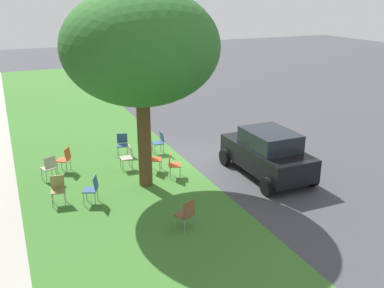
{
  "coord_description": "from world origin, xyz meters",
  "views": [
    {
      "loc": [
        -14.0,
        6.2,
        6.0
      ],
      "look_at": [
        -1.13,
        0.5,
        1.1
      ],
      "focal_mm": 40.52,
      "sensor_mm": 36.0,
      "label": 1
    }
  ],
  "objects": [
    {
      "name": "chair_6",
      "position": [
        -4.6,
        2.21,
        0.52
      ],
      "size": [
        0.56,
        0.55,
        0.88
      ],
      "color": "brown",
      "rests_on": "ground"
    },
    {
      "name": "chair_4",
      "position": [
        1.27,
        0.85,
        0.52
      ],
      "size": [
        0.43,
        0.44,
        0.88
      ],
      "color": "#335184",
      "rests_on": "ground"
    },
    {
      "name": "chair_2",
      "position": [
        0.25,
        5.14,
        0.52
      ],
      "size": [
        0.54,
        0.53,
        0.88
      ],
      "color": "#ADA393",
      "rests_on": "ground"
    },
    {
      "name": "grass_verge",
      "position": [
        0.0,
        3.2,
        0.0
      ],
      "size": [
        48.0,
        6.0,
        0.01
      ],
      "primitive_type": "cube",
      "color": "#3D752D",
      "rests_on": "ground"
    },
    {
      "name": "parked_car",
      "position": [
        -2.32,
        -1.8,
        0.84
      ],
      "size": [
        3.7,
        1.92,
        1.65
      ],
      "color": "black",
      "rests_on": "ground"
    },
    {
      "name": "chair_9",
      "position": [
        -0.34,
        1.64,
        0.52
      ],
      "size": [
        0.56,
        0.56,
        0.88
      ],
      "color": "#C64C1E",
      "rests_on": "ground"
    },
    {
      "name": "chair_8",
      "position": [
        -1.6,
        5.1,
        0.52
      ],
      "size": [
        0.48,
        0.47,
        0.88
      ],
      "color": "olive",
      "rests_on": "ground"
    },
    {
      "name": "chair_5",
      "position": [
        -2.01,
        4.15,
        0.52
      ],
      "size": [
        0.54,
        0.55,
        0.88
      ],
      "color": "#335184",
      "rests_on": "ground"
    },
    {
      "name": "street_tree",
      "position": [
        -1.35,
        2.27,
        4.47
      ],
      "size": [
        4.79,
        4.79,
        6.26
      ],
      "color": "brown",
      "rests_on": "ground"
    },
    {
      "name": "chair_1",
      "position": [
        0.85,
        4.53,
        0.52
      ],
      "size": [
        0.57,
        0.57,
        0.88
      ],
      "color": "#C64C1E",
      "rests_on": "ground"
    },
    {
      "name": "chair_3",
      "position": [
        1.61,
        2.25,
        0.52
      ],
      "size": [
        0.52,
        0.51,
        0.88
      ],
      "color": "#335184",
      "rests_on": "ground"
    },
    {
      "name": "chair_7",
      "position": [
        0.16,
        2.44,
        0.52
      ],
      "size": [
        0.43,
        0.44,
        0.88
      ],
      "color": "#ADA393",
      "rests_on": "ground"
    },
    {
      "name": "ground",
      "position": [
        0.0,
        0.0,
        0.0
      ],
      "size": [
        80.0,
        80.0,
        0.0
      ],
      "primitive_type": "plane",
      "color": "#424247"
    },
    {
      "name": "chair_0",
      "position": [
        -1.13,
        1.22,
        0.52
      ],
      "size": [
        0.54,
        0.55,
        0.88
      ],
      "color": "#C64C1E",
      "rests_on": "ground"
    }
  ]
}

